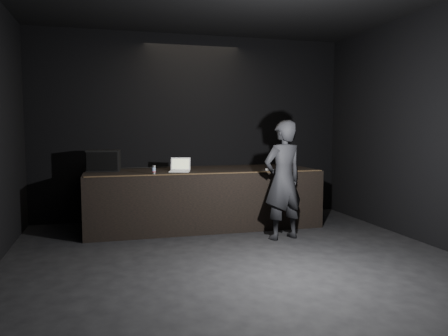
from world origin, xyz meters
TOP-DOWN VIEW (x-y plane):
  - ground at (0.00, 0.00)m, footprint 7.00×7.00m
  - room_walls at (0.00, 0.00)m, footprint 6.10×7.10m
  - stage_riser at (0.00, 2.73)m, footprint 4.00×1.50m
  - riser_lip at (0.00, 2.02)m, footprint 3.92×0.10m
  - stage_monitor at (-1.67, 2.91)m, footprint 0.59×0.46m
  - cable at (-0.99, 3.27)m, footprint 0.92×0.05m
  - laptop at (-0.42, 2.51)m, footprint 0.40×0.38m
  - beer_can at (-0.89, 2.19)m, footprint 0.06×0.06m
  - plastic_cup at (-0.48, 2.59)m, footprint 0.09×0.09m
  - wii_remote at (1.10, 2.24)m, footprint 0.09×0.17m
  - person at (1.03, 1.46)m, footprint 0.76×0.59m

SIDE VIEW (x-z plane):
  - ground at x=0.00m, z-range 0.00..0.00m
  - stage_riser at x=0.00m, z-range 0.00..1.00m
  - person at x=1.03m, z-range 0.00..1.86m
  - riser_lip at x=0.00m, z-range 1.00..1.01m
  - cable at x=-0.99m, z-range 1.00..1.02m
  - wii_remote at x=1.10m, z-range 1.00..1.03m
  - plastic_cup at x=-0.48m, z-range 1.00..1.11m
  - laptop at x=-0.42m, z-range 0.95..1.17m
  - beer_can at x=-0.89m, z-range 1.00..1.14m
  - stage_monitor at x=-1.67m, z-range 1.00..1.36m
  - room_walls at x=0.00m, z-range 0.26..3.78m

